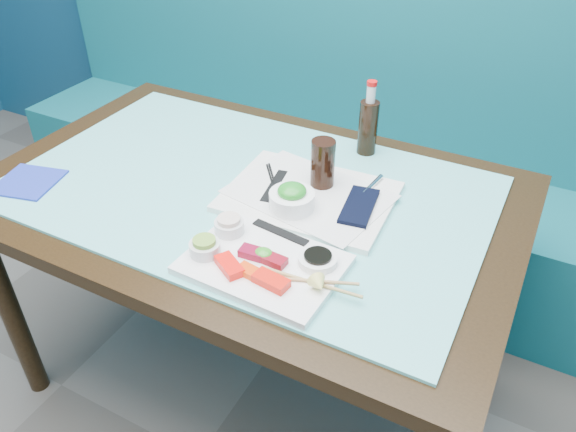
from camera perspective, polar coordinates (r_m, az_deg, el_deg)
The scene contains 34 objects.
booth_bench at distance 2.32m, azimuth 7.01°, elevation 4.90°, with size 3.00×0.56×1.17m.
dining_table at distance 1.52m, azimuth -4.10°, elevation -0.04°, with size 1.40×0.90×0.75m.
glass_top at distance 1.47m, azimuth -4.24°, elevation 2.72°, with size 1.22×0.76×0.01m, color #63C6C5.
sashimi_plate at distance 1.21m, azimuth -2.52°, elevation -4.92°, with size 0.33×0.24×0.02m, color white.
salmon_left at distance 1.18m, azimuth -5.98°, elevation -5.06°, with size 0.07×0.04×0.02m, color #FF130A.
salmon_mid at distance 1.17m, azimuth -3.77°, elevation -5.74°, with size 0.06×0.03×0.02m, color #F43D09.
salmon_right at distance 1.14m, azimuth -1.73°, elevation -6.61°, with size 0.08×0.04×0.02m, color red.
tuna_left at distance 1.21m, azimuth -3.66°, elevation -3.73°, with size 0.05×0.03×0.02m, color maroon.
tuna_right at distance 1.19m, azimuth -1.38°, elevation -4.54°, with size 0.05×0.03×0.02m, color maroon.
seaweed_garnish at distance 1.21m, azimuth -2.52°, elevation -3.86°, with size 0.04×0.04×0.02m, color #329422.
ramekin_wasabi at distance 1.23m, azimuth -8.44°, elevation -3.25°, with size 0.07×0.07×0.03m, color silver.
wasabi_fill at distance 1.22m, azimuth -8.52°, elevation -2.54°, with size 0.05×0.05×0.01m, color #6EA134.
ramekin_ginger at distance 1.28m, azimuth -5.98°, elevation -1.08°, with size 0.07×0.07×0.03m, color silver.
ginger_fill at distance 1.27m, azimuth -6.04°, elevation -0.37°, with size 0.05×0.05×0.01m, color beige.
soy_dish at distance 1.20m, azimuth 3.04°, elevation -4.45°, with size 0.08×0.08×0.02m, color white.
soy_fill at distance 1.19m, azimuth 3.05°, elevation -4.04°, with size 0.06×0.06×0.01m, color black.
lemon_wedge at distance 1.12m, azimuth 3.16°, elevation -6.98°, with size 0.04×0.04×0.03m, color #FFF378.
chopstick_sleeve at distance 1.28m, azimuth -0.78°, elevation -1.65°, with size 0.14×0.02×0.00m, color black.
wooden_chopstick_a at distance 1.15m, azimuth 1.87°, elevation -6.56°, with size 0.01×0.01×0.22m, color #A67C4E.
wooden_chopstick_b at distance 1.15m, azimuth 2.32°, elevation -6.71°, with size 0.01×0.01×0.22m, color #A88A4F.
serving_tray at distance 1.42m, azimuth 2.14°, elevation 1.98°, with size 0.41×0.31×0.02m, color white.
paper_placemat at distance 1.41m, azimuth 2.15°, elevation 2.28°, with size 0.38×0.27×0.00m, color silver.
seaweed_bowl at distance 1.35m, azimuth 0.40°, elevation 1.57°, with size 0.11×0.11×0.04m, color white.
seaweed_salad at distance 1.33m, azimuth 0.40°, elevation 2.56°, with size 0.07×0.07×0.04m, color #1F8922.
cola_glass at distance 1.42m, azimuth 3.55°, elevation 5.35°, with size 0.06×0.06×0.13m, color black.
navy_pouch at distance 1.37m, azimuth 7.24°, elevation 0.98°, with size 0.07×0.16×0.01m, color black.
fork at distance 1.45m, azimuth 8.56°, elevation 3.14°, with size 0.01×0.01×0.10m, color silver.
black_chopstick_a at distance 1.44m, azimuth -1.56°, elevation 3.15°, with size 0.01×0.01×0.21m, color black.
black_chopstick_b at distance 1.44m, azimuth -1.28°, elevation 3.07°, with size 0.01×0.01×0.23m, color black.
tray_sleeve at distance 1.44m, azimuth -1.42°, elevation 3.08°, with size 0.03×0.15×0.00m, color black.
cola_bottle_body at distance 1.61m, azimuth 8.12°, elevation 8.87°, with size 0.05×0.05×0.15m, color black.
cola_bottle_neck at distance 1.57m, azimuth 8.44°, elevation 12.18°, with size 0.03×0.03×0.05m, color silver.
cola_bottle_cap at distance 1.55m, azimuth 8.54°, elevation 13.20°, with size 0.03×0.03×0.01m, color red.
blue_napkin at distance 1.64m, azimuth -24.89°, elevation 3.17°, with size 0.15×0.15×0.01m, color #1C2D9C.
Camera 1 is at (0.67, 0.41, 1.56)m, focal length 35.00 mm.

